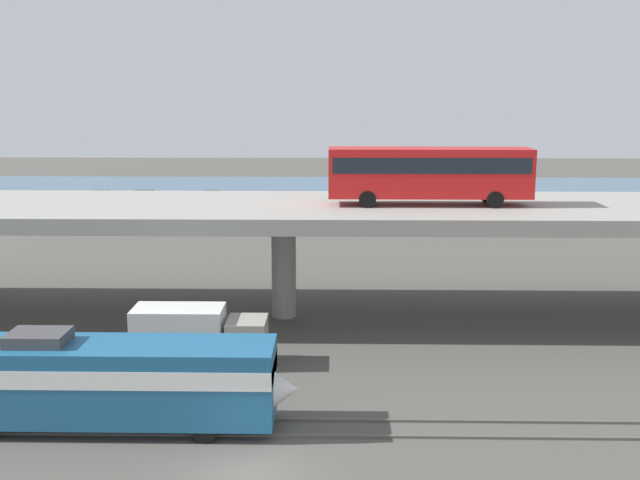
{
  "coord_description": "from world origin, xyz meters",
  "views": [
    {
      "loc": [
        3.13,
        -25.47,
        13.97
      ],
      "look_at": [
        2.15,
        24.54,
        3.96
      ],
      "focal_mm": 42.54,
      "sensor_mm": 36.0,
      "label": 1
    }
  ],
  "objects_px": {
    "train_locomotive": "(118,378)",
    "transit_bus_on_overpass": "(429,171)",
    "parked_car_2": "(524,202)",
    "parked_car_3": "(97,197)",
    "service_truck_west": "(196,334)",
    "parked_car_0": "(210,198)",
    "parked_car_1": "(145,197)"
  },
  "relations": [
    {
      "from": "train_locomotive",
      "to": "service_truck_west",
      "type": "bearing_deg",
      "value": 75.77
    },
    {
      "from": "transit_bus_on_overpass",
      "to": "parked_car_0",
      "type": "distance_m",
      "value": 40.47
    },
    {
      "from": "parked_car_2",
      "to": "parked_car_3",
      "type": "height_order",
      "value": "same"
    },
    {
      "from": "transit_bus_on_overpass",
      "to": "parked_car_2",
      "type": "distance_m",
      "value": 36.18
    },
    {
      "from": "train_locomotive",
      "to": "transit_bus_on_overpass",
      "type": "xyz_separation_m",
      "value": [
        14.58,
        15.66,
        6.98
      ]
    },
    {
      "from": "train_locomotive",
      "to": "parked_car_0",
      "type": "xyz_separation_m",
      "value": [
        -4.45,
        50.75,
        0.32
      ]
    },
    {
      "from": "parked_car_3",
      "to": "parked_car_0",
      "type": "bearing_deg",
      "value": -179.05
    },
    {
      "from": "parked_car_0",
      "to": "parked_car_2",
      "type": "distance_m",
      "value": 33.08
    },
    {
      "from": "train_locomotive",
      "to": "parked_car_3",
      "type": "bearing_deg",
      "value": 108.16
    },
    {
      "from": "service_truck_west",
      "to": "parked_car_2",
      "type": "xyz_separation_m",
      "value": [
        26.65,
        40.9,
        0.87
      ]
    },
    {
      "from": "parked_car_1",
      "to": "parked_car_3",
      "type": "distance_m",
      "value": 5.11
    },
    {
      "from": "parked_car_0",
      "to": "parked_car_2",
      "type": "height_order",
      "value": "same"
    },
    {
      "from": "parked_car_2",
      "to": "parked_car_1",
      "type": "bearing_deg",
      "value": -3.69
    },
    {
      "from": "service_truck_west",
      "to": "parked_car_0",
      "type": "relative_size",
      "value": 1.69
    },
    {
      "from": "train_locomotive",
      "to": "parked_car_3",
      "type": "xyz_separation_m",
      "value": [
        -16.58,
        50.55,
        0.32
      ]
    },
    {
      "from": "train_locomotive",
      "to": "parked_car_2",
      "type": "relative_size",
      "value": 3.58
    },
    {
      "from": "parked_car_1",
      "to": "service_truck_west",
      "type": "bearing_deg",
      "value": -72.89
    },
    {
      "from": "train_locomotive",
      "to": "parked_car_2",
      "type": "height_order",
      "value": "train_locomotive"
    },
    {
      "from": "parked_car_2",
      "to": "parked_car_3",
      "type": "relative_size",
      "value": 1.0
    },
    {
      "from": "train_locomotive",
      "to": "parked_car_1",
      "type": "relative_size",
      "value": 3.44
    },
    {
      "from": "parked_car_2",
      "to": "transit_bus_on_overpass",
      "type": "bearing_deg",
      "value": 66.88
    },
    {
      "from": "service_truck_west",
      "to": "parked_car_1",
      "type": "height_order",
      "value": "parked_car_1"
    },
    {
      "from": "parked_car_2",
      "to": "parked_car_3",
      "type": "xyz_separation_m",
      "value": [
        -45.13,
        2.18,
        0.0
      ]
    },
    {
      "from": "parked_car_1",
      "to": "transit_bus_on_overpass",
      "type": "bearing_deg",
      "value": -53.54
    },
    {
      "from": "transit_bus_on_overpass",
      "to": "service_truck_west",
      "type": "bearing_deg",
      "value": 32.84
    },
    {
      "from": "transit_bus_on_overpass",
      "to": "parked_car_3",
      "type": "relative_size",
      "value": 2.76
    },
    {
      "from": "train_locomotive",
      "to": "parked_car_0",
      "type": "relative_size",
      "value": 3.85
    },
    {
      "from": "train_locomotive",
      "to": "parked_car_2",
      "type": "distance_m",
      "value": 56.16
    },
    {
      "from": "train_locomotive",
      "to": "service_truck_west",
      "type": "distance_m",
      "value": 7.72
    },
    {
      "from": "service_truck_west",
      "to": "parked_car_3",
      "type": "distance_m",
      "value": 46.88
    },
    {
      "from": "train_locomotive",
      "to": "transit_bus_on_overpass",
      "type": "bearing_deg",
      "value": 47.03
    },
    {
      "from": "transit_bus_on_overpass",
      "to": "service_truck_west",
      "type": "distance_m",
      "value": 16.88
    }
  ]
}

